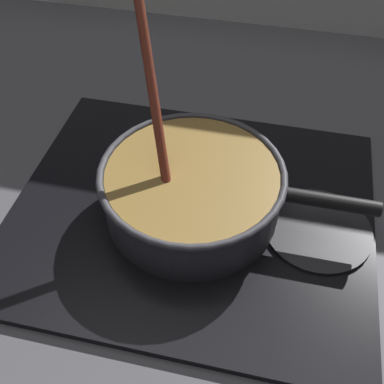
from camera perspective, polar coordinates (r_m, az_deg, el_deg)
ground at (r=0.70m, az=-6.55°, el=-12.02°), size 2.40×1.60×0.04m
hob_plate at (r=0.75m, az=0.00°, el=-2.39°), size 0.56×0.48×0.01m
burner_ring at (r=0.74m, az=0.00°, el=-1.89°), size 0.21×0.21×0.01m
spare_burner at (r=0.74m, az=14.87°, el=-4.36°), size 0.16×0.16×0.01m
cooking_pan at (r=0.71m, az=0.07°, el=0.30°), size 0.41×0.28×0.30m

